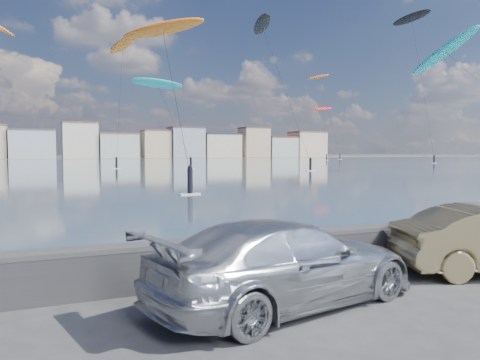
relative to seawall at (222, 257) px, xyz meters
name	(u,v)px	position (x,y,z in m)	size (l,w,h in m)	color
ground	(279,325)	(0.00, -2.70, -0.58)	(700.00, 700.00, 0.00)	#333335
bay_water	(60,166)	(0.00, 88.80, -0.58)	(500.00, 177.00, 0.00)	#3F5469
far_shore_strip	(49,158)	(0.00, 197.30, -0.57)	(500.00, 60.00, 0.00)	#4C473D
seawall	(222,257)	(0.00, 0.00, 0.00)	(400.00, 0.36, 1.08)	#28282B
far_buildings	(53,143)	(1.31, 183.30, 5.44)	(240.79, 13.26, 14.60)	beige
car_silver	(286,262)	(0.60, -1.84, 0.24)	(2.29, 5.63, 1.63)	silver
kitesurfer_0	(123,45)	(11.29, 81.48, 22.30)	(6.99, 18.38, 24.56)	orange
kitesurfer_1	(323,109)	(82.90, 122.85, 16.09)	(8.80, 9.12, 18.15)	red
kitesurfer_2	(157,84)	(16.13, 74.59, 14.39)	(9.65, 14.88, 16.62)	#19BFBF
kitesurfer_5	(263,27)	(29.83, 59.34, 22.34)	(6.25, 15.08, 24.42)	black
kitesurfer_6	(445,52)	(48.62, 39.78, 16.10)	(7.40, 20.96, 19.93)	#19BFBF
kitesurfer_7	(319,78)	(89.79, 136.12, 28.56)	(8.17, 12.43, 31.03)	orange
kitesurfer_12	(163,30)	(7.23, 34.24, 13.64)	(7.91, 18.46, 15.22)	orange
kitesurfer_15	(412,19)	(82.74, 82.95, 35.27)	(6.45, 13.65, 38.12)	black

